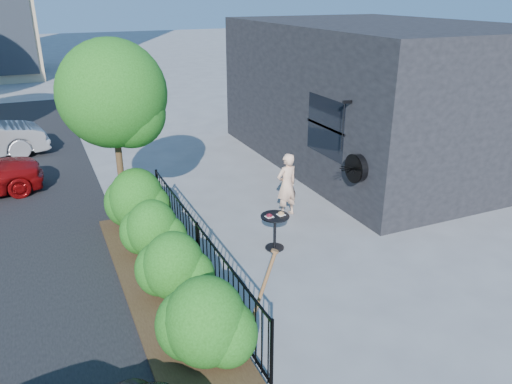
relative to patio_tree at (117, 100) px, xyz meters
name	(u,v)px	position (x,y,z in m)	size (l,w,h in m)	color
ground	(274,260)	(2.24, -2.76, -2.76)	(120.00, 120.00, 0.00)	gray
shop_building	(376,93)	(7.73, 1.74, -0.76)	(6.22, 9.00, 4.00)	black
fence	(198,250)	(0.74, -2.76, -2.20)	(0.05, 6.05, 1.10)	black
planting_bed	(161,284)	(0.04, -2.76, -2.72)	(1.30, 6.00, 0.08)	#382616
shrubs	(163,247)	(0.14, -2.66, -2.06)	(1.10, 5.60, 1.24)	#1E5613
patio_tree	(117,100)	(0.00, 0.00, 0.00)	(2.20, 2.20, 3.94)	#3F2B19
cafe_table	(275,226)	(2.46, -2.32, -2.26)	(0.57, 0.57, 0.77)	black
woman	(287,185)	(3.41, -0.97, -2.02)	(0.54, 0.35, 1.48)	beige
shovel	(258,304)	(0.98, -4.82, -2.10)	(0.52, 0.20, 1.52)	brown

